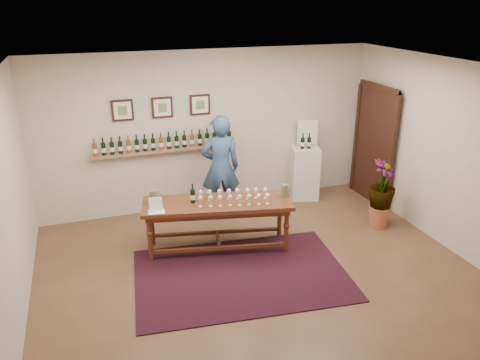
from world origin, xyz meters
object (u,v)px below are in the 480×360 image
object	(u,v)px
tasting_table	(218,209)
potted_plant	(381,194)
person	(220,167)
display_pedestal	(304,173)

from	to	relation	value
tasting_table	potted_plant	distance (m)	2.74
potted_plant	person	size ratio (longest dim) A/B	0.56
potted_plant	person	xyz separation A→B (m)	(-2.37, 1.26, 0.32)
display_pedestal	potted_plant	world-z (taller)	potted_plant
display_pedestal	potted_plant	bearing A→B (deg)	-67.84
display_pedestal	potted_plant	size ratio (longest dim) A/B	0.98
person	tasting_table	bearing A→B (deg)	79.27
display_pedestal	person	distance (m)	1.81
tasting_table	person	distance (m)	1.16
tasting_table	display_pedestal	world-z (taller)	display_pedestal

